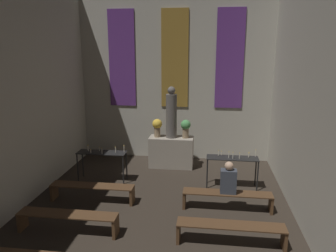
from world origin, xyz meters
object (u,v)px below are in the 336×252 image
Objects in this scene: candle_rack_right at (232,162)px; statue at (171,114)px; pew_back_right at (227,197)px; person_seated at (228,179)px; altar at (171,152)px; flower_vase_left at (157,126)px; flower_vase_right at (186,127)px; pew_third_right at (231,230)px; candle_rack_left at (102,156)px; pew_back_left at (92,189)px; pew_third_left at (68,218)px.

statue is at bearing 143.03° from candle_rack_right.
pew_back_right is 2.73× the size of person_seated.
altar is at bearing 121.39° from pew_back_right.
statue is at bearing 0.00° from flower_vase_left.
candle_rack_right is 1.31m from person_seated.
flower_vase_right is at bearing 0.00° from flower_vase_left.
pew_third_right is (1.61, -4.04, -0.16)m from altar.
candle_rack_left is 3.66m from pew_back_right.
flower_vase_left is 0.88m from flower_vase_right.
pew_back_right is at bearing -52.15° from flower_vase_left.
person_seated reaches higher than candle_rack_right.
candle_rack_right is at bearing 0.01° from candle_rack_left.
flower_vase_left is at bearing 180.00° from flower_vase_right.
statue is 0.59m from flower_vase_right.
statue is at bearing 58.61° from pew_back_left.
flower_vase_left is at bearing 116.93° from pew_third_right.
candle_rack_left reaches higher than altar.
flower_vase_left is at bearing 148.87° from candle_rack_right.
candle_rack_left is 0.67× the size of pew_back_right.
pew_third_right is at bearing -23.47° from pew_back_left.
altar is at bearing 143.03° from candle_rack_right.
statue is 0.77× the size of pew_third_right.
pew_back_left is 1.00× the size of pew_back_right.
flower_vase_right reaches higher than candle_rack_right.
pew_back_left is 3.26m from person_seated.
statue is at bearing 68.25° from pew_third_left.
candle_rack_left is at bearing -134.96° from flower_vase_left.
pew_back_right is (0.00, 1.40, 0.00)m from pew_third_right.
altar is 4.35m from pew_third_right.
altar is 2.40× the size of flower_vase_left.
person_seated is (3.41, -1.29, 0.03)m from candle_rack_left.
pew_third_right is at bearing -90.00° from pew_back_right.
candle_rack_right is at bearing 86.24° from pew_third_right.
pew_third_left is at bearing -86.30° from candle_rack_left.
statue reaches higher than flower_vase_right.
flower_vase_right is 0.28× the size of pew_back_left.
flower_vase_left is 2.66m from candle_rack_right.
flower_vase_left reaches higher than person_seated.
flower_vase_right is at bearing 114.09° from person_seated.
altar is 1.82× the size of person_seated.
person_seated is at bearing 89.59° from pew_third_right.
candle_rack_right is 0.67× the size of pew_third_right.
flower_vase_left is 4.63m from pew_third_right.
candle_rack_left is at bearing 159.20° from person_seated.
statue is 4.56m from pew_third_right.
flower_vase_right reaches higher than pew_third_right.
person_seated is at bearing -58.45° from altar.
pew_third_left is 3.55m from person_seated.
candle_rack_left is 0.67× the size of pew_third_right.
pew_third_left is 3.22m from pew_third_right.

